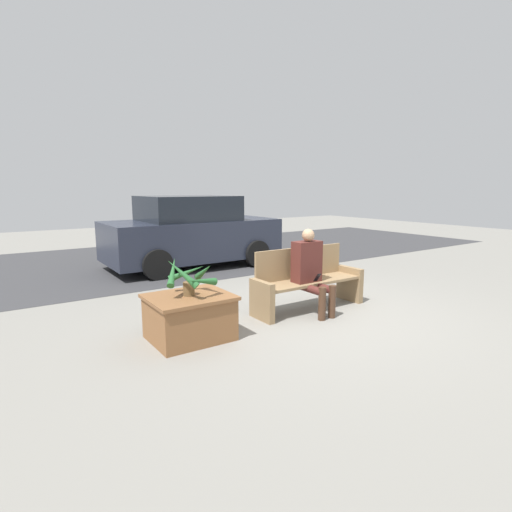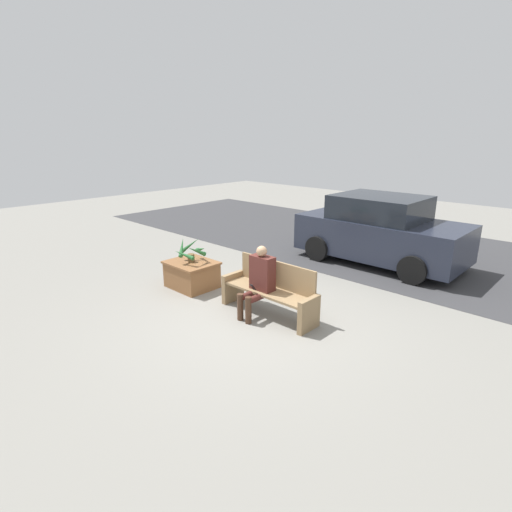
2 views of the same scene
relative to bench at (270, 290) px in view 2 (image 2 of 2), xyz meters
The scene contains 7 objects.
ground_plane 0.55m from the bench, 98.11° to the right, with size 30.00×30.00×0.00m, color gray.
road_surface 5.37m from the bench, 90.52° to the left, with size 20.00×6.00×0.01m, color #38383A.
bench is the anchor object (origin of this frame).
person_seated 0.31m from the bench, 117.35° to the right, with size 0.42×0.60×1.21m.
planter_box 1.99m from the bench, behind, with size 0.96×0.80×0.54m.
potted_plant 2.00m from the bench, behind, with size 0.59×0.62×0.48m.
parked_car 3.98m from the bench, 90.14° to the left, with size 3.81×1.98×1.61m.
Camera 2 is at (4.22, -4.44, 2.96)m, focal length 28.00 mm.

